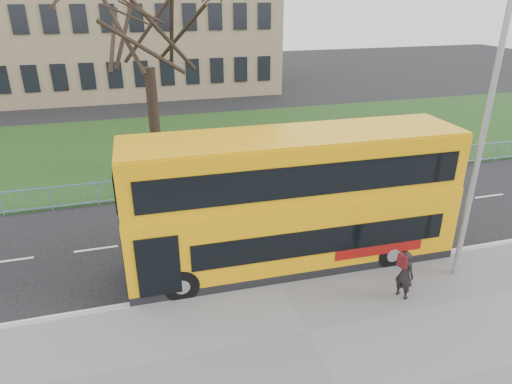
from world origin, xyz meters
TOP-DOWN VIEW (x-y plane):
  - ground at (0.00, 0.00)m, footprint 120.00×120.00m
  - kerb at (0.00, -1.55)m, footprint 80.00×0.20m
  - grass_verge at (0.00, 14.30)m, footprint 80.00×15.40m
  - guard_railing at (0.00, 6.60)m, footprint 40.00×0.12m
  - bare_tree at (-3.00, 10.00)m, footprint 9.15×9.15m
  - civic_building at (-5.00, 35.00)m, footprint 30.00×15.00m
  - yellow_bus at (0.86, -0.39)m, footprint 11.40×2.94m
  - pedestrian at (3.50, -3.41)m, footprint 0.61×0.71m
  - street_lamp at (5.89, -2.74)m, footprint 1.91×0.27m

SIDE VIEW (x-z plane):
  - ground at x=0.00m, z-range 0.00..0.00m
  - grass_verge at x=0.00m, z-range 0.00..0.08m
  - kerb at x=0.00m, z-range 0.00..0.14m
  - guard_railing at x=0.00m, z-range 0.00..1.10m
  - pedestrian at x=3.50m, z-range 0.12..1.75m
  - yellow_bus at x=0.86m, z-range 0.17..4.93m
  - street_lamp at x=5.89m, z-range 0.55..9.55m
  - bare_tree at x=-3.00m, z-range 0.08..13.15m
  - civic_building at x=-5.00m, z-range 0.00..14.00m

